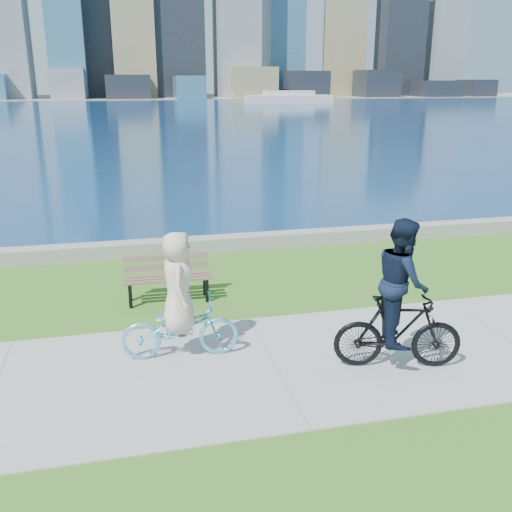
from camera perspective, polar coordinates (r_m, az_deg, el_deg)
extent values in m
plane|color=#32641A|center=(8.80, 1.80, -10.86)|extent=(320.00, 320.00, 0.00)
cube|color=#979893|center=(8.80, 1.80, -10.80)|extent=(80.00, 3.50, 0.02)
cube|color=gray|center=(14.40, -4.61, 1.20)|extent=(90.00, 0.50, 0.35)
cube|color=navy|center=(79.62, -12.20, 13.94)|extent=(320.00, 131.00, 0.01)
cube|color=gray|center=(137.56, -12.93, 15.17)|extent=(320.00, 30.00, 0.12)
cube|color=slate|center=(129.97, -18.25, 16.03)|extent=(6.75, 8.36, 6.28)
cube|color=black|center=(128.89, -12.69, 16.16)|extent=(9.22, 6.96, 4.99)
cube|color=navy|center=(127.45, -6.71, 16.40)|extent=(6.12, 8.28, 4.80)
cube|color=olive|center=(131.59, -0.32, 16.94)|extent=(9.90, 7.34, 6.68)
cube|color=black|center=(135.38, 5.05, 16.72)|extent=(8.82, 7.75, 5.86)
cube|color=black|center=(142.22, 11.95, 16.50)|extent=(8.57, 8.49, 6.10)
cube|color=black|center=(147.19, 17.56, 15.65)|extent=(9.39, 8.16, 3.78)
cube|color=black|center=(154.68, 21.04, 15.40)|extent=(6.35, 9.12, 3.98)
cube|color=navy|center=(136.12, -18.52, 20.85)|extent=(7.48, 10.28, 29.07)
cube|color=black|center=(139.65, -8.00, 23.09)|extent=(11.47, 9.03, 37.24)
cube|color=olive|center=(148.75, 8.95, 21.86)|extent=(8.67, 6.44, 32.96)
cube|color=black|center=(153.87, 14.23, 20.19)|extent=(10.38, 7.01, 26.48)
cube|color=slate|center=(161.79, 18.28, 23.18)|extent=(7.98, 11.76, 45.91)
cube|color=silver|center=(107.10, 3.29, 15.41)|extent=(15.62, 4.46, 1.34)
cube|color=silver|center=(107.07, 3.30, 15.97)|extent=(8.93, 3.35, 0.78)
cube|color=black|center=(11.02, -12.46, -3.96)|extent=(0.06, 0.06, 0.47)
cube|color=black|center=(11.09, -4.92, -3.47)|extent=(0.06, 0.06, 0.47)
cube|color=black|center=(11.37, -12.47, -3.29)|extent=(0.06, 0.06, 0.47)
cube|color=black|center=(11.44, -5.16, -2.81)|extent=(0.06, 0.06, 0.47)
cube|color=brown|center=(10.94, -8.74, -2.48)|extent=(1.67, 0.14, 0.04)
cube|color=brown|center=(11.10, -8.79, -2.19)|extent=(1.67, 0.14, 0.04)
cube|color=brown|center=(11.26, -8.85, -1.91)|extent=(1.67, 0.14, 0.04)
cube|color=brown|center=(11.33, -8.92, -1.07)|extent=(1.67, 0.10, 0.12)
cube|color=brown|center=(11.31, -8.97, -0.17)|extent=(1.67, 0.10, 0.12)
imported|color=#5FBFE9|center=(8.91, -7.62, -7.15)|extent=(0.75, 1.84, 0.94)
imported|color=silver|center=(8.63, -7.82, -2.65)|extent=(0.56, 0.81, 1.57)
imported|color=black|center=(8.73, 14.00, -7.38)|extent=(0.99, 1.96, 1.13)
imported|color=black|center=(8.44, 14.39, -2.48)|extent=(0.89, 1.03, 1.85)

